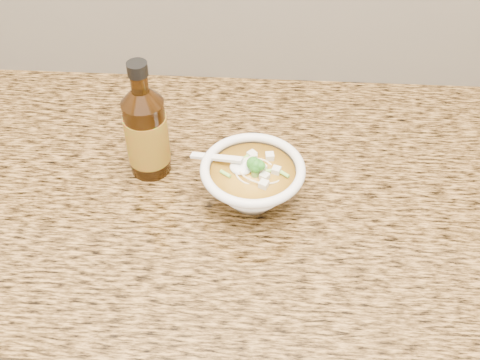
{
  "coord_description": "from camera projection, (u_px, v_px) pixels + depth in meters",
  "views": [
    {
      "loc": [
        0.07,
        0.96,
        1.62
      ],
      "look_at": [
        0.03,
        1.64,
        0.94
      ],
      "focal_mm": 45.0,
      "sensor_mm": 36.0,
      "label": 1
    }
  ],
  "objects": [
    {
      "name": "soup_bowl",
      "position": [
        252.0,
        182.0,
        0.96
      ],
      "size": [
        0.19,
        0.17,
        0.09
      ],
      "rotation": [
        0.0,
        0.0,
        -0.16
      ],
      "color": "white",
      "rests_on": "counter_slab"
    },
    {
      "name": "cabinet",
      "position": [
        227.0,
        331.0,
        1.35
      ],
      "size": [
        4.0,
        0.65,
        0.86
      ],
      "primitive_type": "cube",
      "color": "black",
      "rests_on": "ground"
    },
    {
      "name": "hot_sauce_bottle",
      "position": [
        146.0,
        132.0,
        0.98
      ],
      "size": [
        0.08,
        0.08,
        0.21
      ],
      "rotation": [
        0.0,
        0.0,
        -0.07
      ],
      "color": "#3A1E08",
      "rests_on": "counter_slab"
    },
    {
      "name": "counter_slab",
      "position": [
        224.0,
        191.0,
        1.03
      ],
      "size": [
        4.0,
        0.68,
        0.04
      ],
      "primitive_type": "cube",
      "color": "olive",
      "rests_on": "cabinet"
    }
  ]
}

